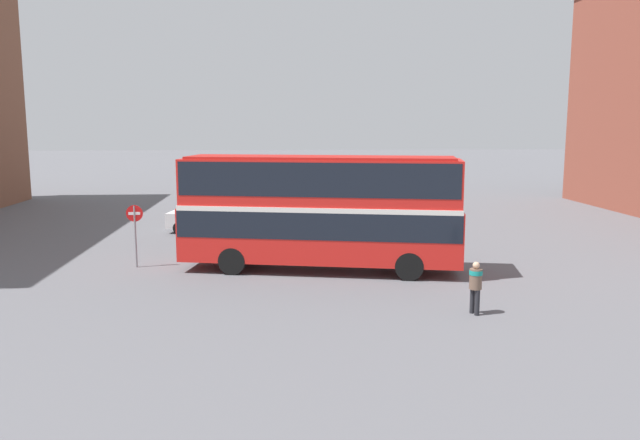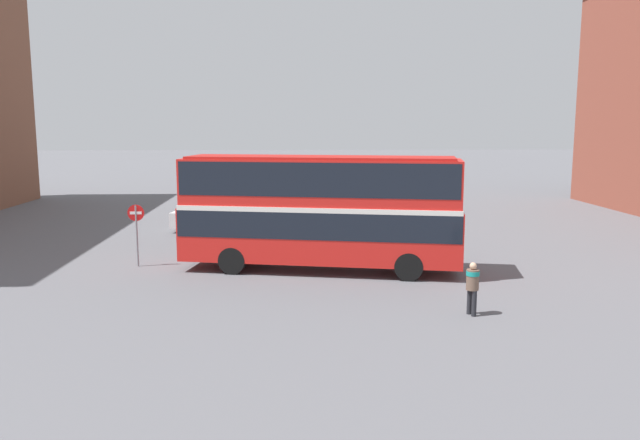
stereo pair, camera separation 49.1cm
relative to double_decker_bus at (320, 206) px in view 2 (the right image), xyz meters
name	(u,v)px [view 2 (the right image)]	position (x,y,z in m)	size (l,w,h in m)	color
ground_plane	(320,268)	(0.02, 0.45, -2.67)	(240.00, 240.00, 0.00)	#5B5B60
double_decker_bus	(320,206)	(0.00, 0.00, 0.00)	(11.47, 4.70, 4.64)	red
pedestrian_foreground	(472,283)	(4.43, -6.18, -1.64)	(0.52, 0.52, 1.68)	#232328
parked_car_kerb_near	(208,217)	(-5.70, 9.59, -1.82)	(4.23, 2.38, 1.71)	silver
parked_car_kerb_far	(413,198)	(7.40, 18.14, -1.87)	(4.51, 2.54, 1.58)	navy
no_entry_sign	(136,224)	(-7.59, 1.18, -0.90)	(0.69, 0.08, 2.61)	gray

